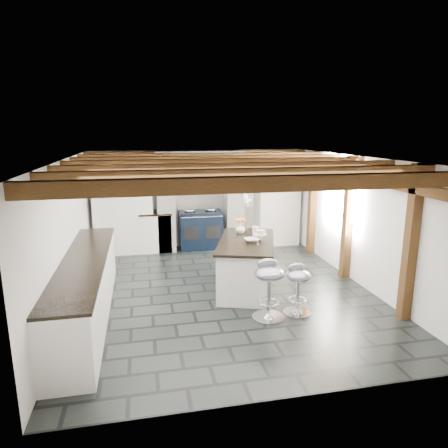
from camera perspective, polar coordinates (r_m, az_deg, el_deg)
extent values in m
plane|color=black|center=(7.12, -0.13, -9.42)|extent=(6.00, 6.00, 0.00)
plane|color=white|center=(9.66, -3.73, 3.69)|extent=(5.00, 0.00, 5.00)
plane|color=white|center=(6.73, -21.47, -1.36)|extent=(0.00, 6.00, 6.00)
plane|color=white|center=(7.65, 18.52, 0.53)|extent=(0.00, 6.00, 6.00)
plane|color=white|center=(6.59, -0.14, 9.39)|extent=(6.00, 6.00, 0.00)
cube|color=white|center=(9.33, -8.33, 1.98)|extent=(0.40, 0.60, 1.90)
cube|color=white|center=(9.55, 1.30, 2.38)|extent=(0.40, 0.60, 1.90)
cube|color=brown|center=(9.27, -3.55, 8.52)|extent=(2.10, 0.65, 0.18)
cube|color=white|center=(9.25, -3.56, 9.48)|extent=(2.00, 0.60, 0.31)
cube|color=black|center=(8.95, -3.25, 8.75)|extent=(1.00, 0.03, 0.22)
cube|color=silver|center=(8.93, -3.24, 8.74)|extent=(0.90, 0.01, 0.14)
cube|color=white|center=(9.31, -14.18, 2.02)|extent=(1.30, 0.58, 2.00)
cube|color=white|center=(9.85, 7.56, 2.89)|extent=(1.00, 0.58, 2.00)
cube|color=white|center=(6.33, -19.10, -8.82)|extent=(0.60, 3.80, 0.88)
cube|color=black|center=(6.18, -19.42, -4.85)|extent=(0.64, 3.80, 0.04)
cube|color=white|center=(9.43, -9.74, -1.13)|extent=(0.70, 0.60, 0.88)
cube|color=black|center=(9.33, -9.85, 1.61)|extent=(0.74, 0.64, 0.04)
cube|color=brown|center=(7.49, 18.43, 6.49)|extent=(0.15, 5.80, 0.14)
plane|color=white|center=(8.09, 16.49, 4.20)|extent=(0.00, 0.90, 0.90)
cube|color=brown|center=(4.10, 7.24, 5.75)|extent=(5.00, 0.16, 0.16)
cube|color=brown|center=(4.92, 3.96, 7.04)|extent=(5.00, 0.16, 0.16)
cube|color=brown|center=(5.75, 1.61, 7.95)|extent=(5.00, 0.16, 0.16)
cube|color=brown|center=(6.60, -0.14, 8.61)|extent=(5.00, 0.16, 0.16)
cube|color=brown|center=(7.44, -1.50, 9.12)|extent=(5.00, 0.16, 0.16)
cube|color=brown|center=(8.30, -2.59, 9.52)|extent=(5.00, 0.16, 0.16)
cube|color=brown|center=(9.15, -3.47, 9.85)|extent=(5.00, 0.16, 0.16)
cube|color=brown|center=(6.32, 25.11, -2.61)|extent=(0.15, 0.15, 2.30)
cube|color=brown|center=(7.78, 17.28, 0.82)|extent=(0.15, 0.15, 2.30)
cube|color=brown|center=(9.19, 12.50, 2.91)|extent=(0.15, 0.15, 2.30)
cylinder|color=black|center=(6.68, 3.75, 6.23)|extent=(0.01, 0.01, 0.56)
cylinder|color=white|center=(6.73, 3.71, 3.44)|extent=(0.09, 0.09, 0.22)
cylinder|color=black|center=(6.98, 3.49, 6.53)|extent=(0.01, 0.01, 0.56)
cylinder|color=white|center=(7.03, 3.45, 3.85)|extent=(0.09, 0.09, 0.22)
cylinder|color=black|center=(7.28, 3.25, 6.80)|extent=(0.01, 0.01, 0.56)
cylinder|color=white|center=(7.32, 3.22, 4.24)|extent=(0.09, 0.09, 0.22)
cube|color=black|center=(9.49, -3.40, -0.79)|extent=(1.00, 0.60, 0.90)
ellipsoid|color=silver|center=(9.36, -4.95, 1.99)|extent=(0.28, 0.28, 0.11)
ellipsoid|color=silver|center=(9.43, -1.93, 2.11)|extent=(0.28, 0.28, 0.11)
cylinder|color=silver|center=(9.10, -3.13, 0.99)|extent=(0.95, 0.03, 0.03)
cube|color=black|center=(9.17, -4.67, -1.31)|extent=(0.35, 0.02, 0.30)
cube|color=black|center=(9.24, -1.59, -1.16)|extent=(0.35, 0.02, 0.30)
cube|color=white|center=(7.08, 3.19, -5.95)|extent=(1.34, 1.89, 0.83)
cube|color=black|center=(6.95, 3.23, -2.52)|extent=(1.44, 1.98, 0.05)
imported|color=white|center=(7.39, 2.36, -0.65)|extent=(0.22, 0.22, 0.18)
ellipsoid|color=orange|center=(7.35, 2.37, 0.47)|extent=(0.19, 0.19, 0.11)
cylinder|color=white|center=(7.24, 4.52, -1.01)|extent=(0.11, 0.11, 0.17)
imported|color=white|center=(6.84, 3.99, -2.32)|extent=(0.31, 0.31, 0.06)
cylinder|color=white|center=(6.97, 5.21, -1.90)|extent=(0.05, 0.05, 0.09)
cylinder|color=white|center=(6.95, 5.22, -1.47)|extent=(0.21, 0.21, 0.01)
cylinder|color=#D6B18F|center=(6.94, 5.23, -1.15)|extent=(0.16, 0.16, 0.07)
cylinder|color=silver|center=(6.36, 10.36, -12.36)|extent=(0.42, 0.42, 0.03)
cone|color=silver|center=(6.34, 10.38, -12.00)|extent=(0.19, 0.19, 0.08)
cylinder|color=silver|center=(6.24, 10.48, -9.85)|extent=(0.05, 0.05, 0.53)
torus|color=silver|center=(6.27, 10.44, -10.57)|extent=(0.27, 0.27, 0.02)
ellipsoid|color=gray|center=(6.13, 10.59, -7.29)|extent=(0.39, 0.39, 0.17)
ellipsoid|color=gray|center=(6.18, 10.29, -6.16)|extent=(0.27, 0.11, 0.15)
cylinder|color=silver|center=(6.15, 6.34, -13.11)|extent=(0.49, 0.49, 0.03)
cone|color=silver|center=(6.13, 6.35, -12.70)|extent=(0.22, 0.22, 0.09)
cylinder|color=silver|center=(6.01, 6.42, -10.12)|extent=(0.06, 0.06, 0.61)
torus|color=silver|center=(6.05, 6.40, -10.99)|extent=(0.31, 0.31, 0.02)
ellipsoid|color=gray|center=(5.88, 6.51, -7.05)|extent=(0.46, 0.46, 0.20)
ellipsoid|color=gray|center=(5.94, 6.25, -5.68)|extent=(0.32, 0.14, 0.17)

